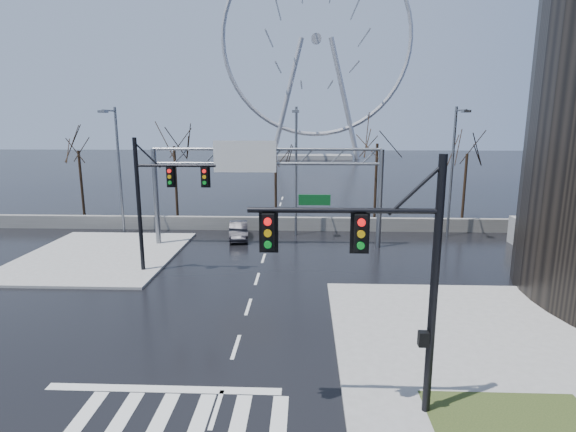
{
  "coord_description": "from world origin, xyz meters",
  "views": [
    {
      "loc": [
        2.74,
        -16.46,
        8.84
      ],
      "look_at": [
        1.84,
        6.65,
        4.0
      ],
      "focal_mm": 28.0,
      "sensor_mm": 36.0,
      "label": 1
    }
  ],
  "objects_px": {
    "signal_mast_far": "(157,193)",
    "ferris_wheel": "(316,47)",
    "car": "(238,230)",
    "sign_gantry": "(261,175)",
    "signal_mast_near": "(388,263)"
  },
  "relations": [
    {
      "from": "signal_mast_far",
      "to": "ferris_wheel",
      "type": "height_order",
      "value": "ferris_wheel"
    },
    {
      "from": "signal_mast_far",
      "to": "car",
      "type": "distance_m",
      "value": 9.7
    },
    {
      "from": "sign_gantry",
      "to": "ferris_wheel",
      "type": "height_order",
      "value": "ferris_wheel"
    },
    {
      "from": "signal_mast_near",
      "to": "sign_gantry",
      "type": "bearing_deg",
      "value": 106.19
    },
    {
      "from": "sign_gantry",
      "to": "car",
      "type": "bearing_deg",
      "value": 134.76
    },
    {
      "from": "signal_mast_far",
      "to": "sign_gantry",
      "type": "relative_size",
      "value": 0.49
    },
    {
      "from": "signal_mast_far",
      "to": "ferris_wheel",
      "type": "distance_m",
      "value": 89.3
    },
    {
      "from": "signal_mast_near",
      "to": "sign_gantry",
      "type": "height_order",
      "value": "signal_mast_near"
    },
    {
      "from": "signal_mast_far",
      "to": "sign_gantry",
      "type": "height_order",
      "value": "signal_mast_far"
    },
    {
      "from": "signal_mast_near",
      "to": "ferris_wheel",
      "type": "bearing_deg",
      "value": 90.08
    },
    {
      "from": "sign_gantry",
      "to": "ferris_wheel",
      "type": "distance_m",
      "value": 82.91
    },
    {
      "from": "ferris_wheel",
      "to": "signal_mast_far",
      "type": "bearing_deg",
      "value": -97.2
    },
    {
      "from": "ferris_wheel",
      "to": "car",
      "type": "height_order",
      "value": "ferris_wheel"
    },
    {
      "from": "signal_mast_near",
      "to": "car",
      "type": "xyz_separation_m",
      "value": [
        -7.54,
        21.04,
        -4.22
      ]
    },
    {
      "from": "signal_mast_far",
      "to": "ferris_wheel",
      "type": "bearing_deg",
      "value": 82.8
    }
  ]
}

